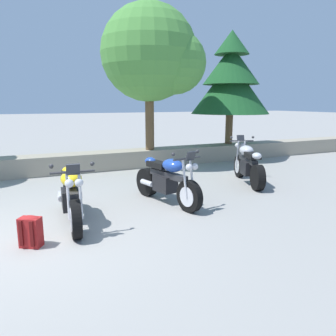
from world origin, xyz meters
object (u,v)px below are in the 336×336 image
object	(u,v)px
leafy_tree_mid_left	(154,55)
motorcycle_blue_centre	(167,181)
motorcycle_silver_far_right	(248,165)
motorcycle_yellow_near_left	(71,196)
pine_tree_mid_right	(231,79)
rider_backpack	(31,231)

from	to	relation	value
leafy_tree_mid_left	motorcycle_blue_centre	bearing A→B (deg)	-108.67
motorcycle_blue_centre	motorcycle_silver_far_right	size ratio (longest dim) A/B	1.02
motorcycle_blue_centre	leafy_tree_mid_left	size ratio (longest dim) A/B	0.46
motorcycle_yellow_near_left	pine_tree_mid_right	world-z (taller)	pine_tree_mid_right
motorcycle_yellow_near_left	rider_backpack	xyz separation A→B (m)	(-0.69, -0.73, -0.24)
leafy_tree_mid_left	pine_tree_mid_right	xyz separation A→B (m)	(3.10, 0.36, -0.60)
motorcycle_yellow_near_left	rider_backpack	size ratio (longest dim) A/B	4.40
rider_backpack	motorcycle_blue_centre	bearing A→B (deg)	22.23
leafy_tree_mid_left	rider_backpack	bearing A→B (deg)	-128.86
motorcycle_silver_far_right	leafy_tree_mid_left	xyz separation A→B (m)	(-1.34, 3.07, 3.00)
rider_backpack	pine_tree_mid_right	size ratio (longest dim) A/B	0.12
motorcycle_blue_centre	leafy_tree_mid_left	world-z (taller)	leafy_tree_mid_left
motorcycle_yellow_near_left	pine_tree_mid_right	bearing A→B (deg)	35.47
rider_backpack	motorcycle_silver_far_right	bearing A→B (deg)	19.09
motorcycle_silver_far_right	pine_tree_mid_right	distance (m)	4.53
motorcycle_blue_centre	rider_backpack	xyz separation A→B (m)	(-2.66, -1.09, -0.24)
leafy_tree_mid_left	pine_tree_mid_right	distance (m)	3.18
leafy_tree_mid_left	pine_tree_mid_right	world-z (taller)	leafy_tree_mid_left
motorcycle_yellow_near_left	pine_tree_mid_right	distance (m)	8.16
motorcycle_silver_far_right	motorcycle_yellow_near_left	bearing A→B (deg)	-166.52
motorcycle_silver_far_right	leafy_tree_mid_left	size ratio (longest dim) A/B	0.44
motorcycle_blue_centre	pine_tree_mid_right	world-z (taller)	pine_tree_mid_right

